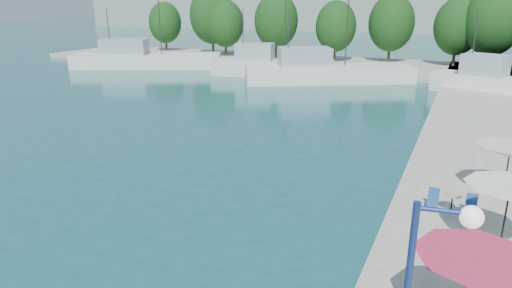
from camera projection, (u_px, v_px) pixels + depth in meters
The scene contains 18 objects.
quay_far at pixel (337, 65), 62.12m from camera, with size 90.00×16.00×0.60m, color gray.
hill_west at pixel (348, 3), 149.19m from camera, with size 180.00×40.00×16.00m, color gray.
trawler_01 at pixel (144, 59), 61.94m from camera, with size 19.92×13.10×10.20m.
trawler_02 at pixel (270, 67), 55.03m from camera, with size 15.05×6.98×10.20m.
trawler_03 at pixel (324, 72), 50.63m from camera, with size 18.39×13.05×10.20m.
trawler_04 at pixel (500, 85), 42.85m from camera, with size 13.19×7.75×10.20m.
tree_01 at pixel (165, 23), 76.16m from camera, with size 5.39×5.39×7.98m.
tree_02 at pixel (212, 15), 70.18m from camera, with size 6.94×6.94×10.27m.
tree_03 at pixel (225, 24), 68.75m from camera, with size 5.59×5.59×8.28m.
tree_04 at pixel (276, 21), 65.26m from camera, with size 6.27×6.27×9.28m.
tree_05 at pixel (336, 26), 62.39m from camera, with size 5.52×5.52×8.17m.
tree_06 at pixel (391, 23), 61.52m from camera, with size 6.09×6.09×9.02m.
tree_07 at pixel (458, 26), 57.73m from camera, with size 5.83×5.83×8.63m.
tree_08 at pixel (494, 21), 54.79m from camera, with size 6.74×6.74×9.98m.
umbrella_pink at pixel (477, 267), 10.34m from camera, with size 2.85×2.85×2.49m.
umbrella_white at pixel (509, 193), 14.65m from camera, with size 2.82×2.82×2.36m.
umbrella_cream at pixel (510, 152), 18.90m from camera, with size 2.71×2.71×2.29m.
cafe_table_02 at pixel (451, 205), 18.03m from camera, with size 1.82×0.70×0.76m.
Camera 1 is at (8.18, 5.62, 8.59)m, focal length 32.00 mm.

